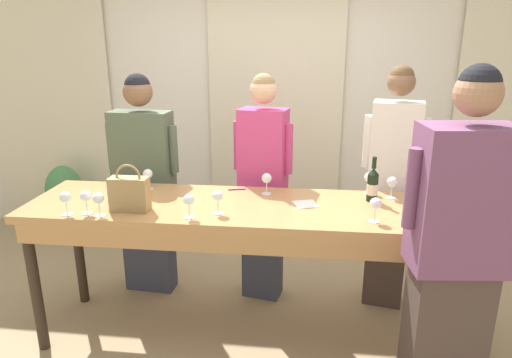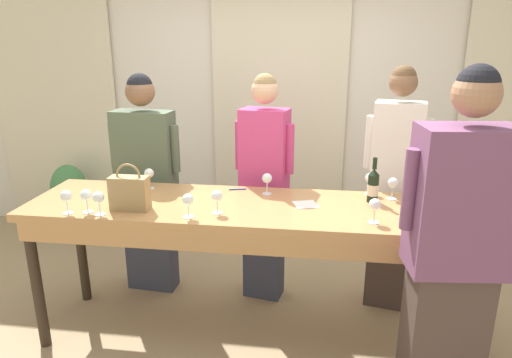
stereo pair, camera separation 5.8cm
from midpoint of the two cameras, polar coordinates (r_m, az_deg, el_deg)
The scene contains 25 objects.
ground_plane at distance 3.38m, azimuth 0.35°, elevation -18.90°, with size 18.00×18.00×0.00m, color tan.
wall_back at distance 4.61m, azimuth 3.32°, elevation 9.80°, with size 12.00×0.06×2.80m.
curtain_panel_left at distance 5.28m, azimuth -23.40°, elevation 8.76°, with size 1.31×0.03×2.69m.
curtain_panel_center at distance 4.56m, azimuth 3.25°, elevation 9.00°, with size 1.31×0.03×2.69m.
tasting_bar at distance 2.93m, azimuth 0.32°, elevation -5.16°, with size 2.94×0.73×0.97m.
wine_bottle at distance 3.04m, azimuth 14.97°, elevation -0.83°, with size 0.07×0.07×0.30m.
handbag at distance 2.90m, azimuth -14.97°, elevation -1.62°, with size 0.24×0.10×0.30m.
wine_glass_front_left at distance 2.87m, azimuth -18.54°, elevation -2.28°, with size 0.07×0.07×0.15m.
wine_glass_front_mid at distance 2.75m, azimuth -4.30°, elevation -2.22°, with size 0.07×0.07×0.15m.
wine_glass_front_right at distance 2.70m, azimuth 15.24°, elevation -3.21°, with size 0.07×0.07×0.15m.
wine_glass_center_left at distance 2.71m, azimuth -7.90°, elevation -2.67°, with size 0.07×0.07×0.15m.
wine_glass_center_mid at distance 3.08m, azimuth 1.93°, elevation -0.02°, with size 0.07×0.07×0.15m.
wine_glass_center_right at distance 2.96m, azimuth -22.13°, elevation -2.09°, with size 0.07×0.07×0.15m.
wine_glass_back_left at distance 3.19m, azimuth 14.60°, elevation -0.01°, with size 0.07×0.07×0.15m.
wine_glass_back_mid at distance 3.28m, azimuth -12.73°, elevation 0.60°, with size 0.07×0.07×0.15m.
wine_glass_back_right at distance 2.93m, azimuth -19.94°, elevation -2.01°, with size 0.07×0.07×0.15m.
wine_glass_near_host at distance 3.12m, azimuth 17.27°, elevation -0.58°, with size 0.07×0.07×0.15m.
wine_glass_by_bottle at distance 2.74m, azimuth 26.30°, elevation -4.14°, with size 0.07×0.07×0.15m.
napkin at distance 2.94m, azimuth 6.79°, elevation -3.18°, with size 0.18×0.18×0.00m.
pen at distance 3.20m, azimuth -1.79°, elevation -1.29°, with size 0.12×0.04×0.01m.
guest_olive_jacket at distance 3.66m, azimuth -13.05°, elevation -0.38°, with size 0.57×0.24×1.75m.
guest_pink_top at distance 3.45m, azimuth 1.47°, elevation -0.89°, with size 0.46×0.28×1.76m.
guest_cream_sweater at distance 3.48m, azimuth 17.27°, elevation -1.08°, with size 0.46×0.30×1.82m.
host_pouring at distance 2.48m, azimuth 24.07°, elevation -9.03°, with size 0.57×0.32×1.89m.
potted_plant at distance 5.10m, azimuth -21.92°, elevation -2.11°, with size 0.36×0.36×0.76m.
Camera 2 is at (0.37, -2.71, 1.99)m, focal length 32.00 mm.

